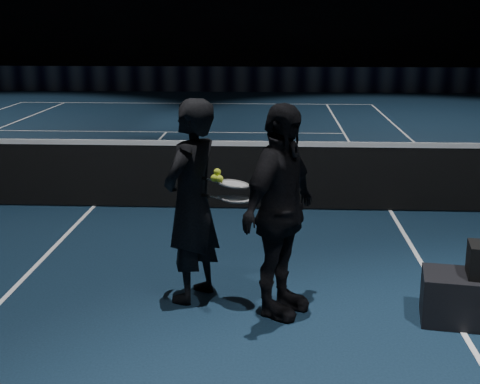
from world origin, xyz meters
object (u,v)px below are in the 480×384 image
(player_a, at_px, (192,202))
(player_b, at_px, (280,212))
(racket_lower, at_px, (237,199))
(racket_upper, at_px, (234,184))
(tennis_balls, at_px, (217,177))

(player_a, relative_size, player_b, 1.00)
(player_a, height_order, racket_lower, player_a)
(racket_lower, relative_size, racket_upper, 1.00)
(player_a, height_order, racket_upper, player_a)
(racket_lower, height_order, racket_upper, racket_upper)
(player_a, distance_m, tennis_balls, 0.36)
(player_b, bearing_deg, tennis_balls, 98.72)
(player_a, bearing_deg, racket_lower, 96.52)
(player_a, bearing_deg, racket_upper, 102.23)
(player_a, relative_size, racket_upper, 2.75)
(racket_upper, bearing_deg, racket_lower, -42.66)
(player_a, xyz_separation_m, tennis_balls, (0.24, -0.08, 0.25))
(racket_lower, distance_m, tennis_balls, 0.27)
(racket_upper, relative_size, tennis_balls, 5.67)
(player_a, height_order, player_b, same)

